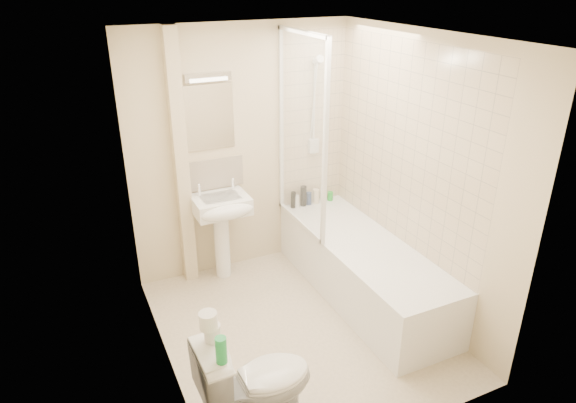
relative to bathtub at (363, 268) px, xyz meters
name	(u,v)px	position (x,y,z in m)	size (l,w,h in m)	color
floor	(299,328)	(-0.75, -0.20, -0.29)	(2.50, 2.50, 0.00)	beige
wall_back	(243,152)	(-0.75, 1.05, 0.91)	(2.20, 0.02, 2.40)	beige
wall_left	(156,228)	(-1.85, -0.20, 0.91)	(0.02, 2.50, 2.40)	beige
wall_right	(417,177)	(0.35, -0.20, 0.91)	(0.02, 2.50, 2.40)	beige
ceiling	(303,36)	(-0.75, -0.20, 2.11)	(2.20, 2.50, 0.02)	white
tile_back	(313,121)	(0.00, 1.04, 1.14)	(0.70, 0.01, 1.75)	beige
tile_right	(404,146)	(0.34, 0.00, 1.14)	(0.01, 2.10, 1.75)	beige
pipe_boxing	(181,163)	(-1.37, 0.99, 0.91)	(0.12, 0.12, 2.40)	beige
splashback	(213,174)	(-1.06, 1.04, 0.74)	(0.60, 0.01, 0.30)	beige
mirror	(209,117)	(-1.06, 1.04, 1.29)	(0.46, 0.01, 0.60)	white
strip_light	(207,77)	(-1.06, 1.02, 1.66)	(0.42, 0.07, 0.07)	silver
bathtub	(363,268)	(0.00, 0.00, 0.00)	(0.70, 2.10, 0.55)	white
shower_screen	(301,134)	(-0.35, 0.60, 1.16)	(0.04, 0.92, 1.80)	white
shower_fixture	(315,110)	(0.00, 0.99, 1.26)	(0.10, 0.16, 0.99)	silver
pedestal_sink	(222,215)	(-1.06, 0.81, 0.41)	(0.51, 0.48, 0.99)	white
bottle_black_a	(293,200)	(-0.25, 0.96, 0.35)	(0.05, 0.05, 0.17)	black
bottle_white_a	(296,201)	(-0.22, 0.96, 0.33)	(0.06, 0.06, 0.13)	white
bottle_black_b	(303,196)	(-0.13, 0.96, 0.37)	(0.06, 0.06, 0.22)	black
bottle_blue	(309,198)	(-0.07, 0.96, 0.33)	(0.05, 0.05, 0.14)	navy
bottle_cream	(316,196)	(0.02, 0.96, 0.34)	(0.06, 0.06, 0.16)	beige
bottle_white_b	(323,195)	(0.09, 0.96, 0.34)	(0.05, 0.05, 0.16)	white
bottle_green	(330,196)	(0.19, 0.96, 0.31)	(0.06, 0.06, 0.09)	green
toilet	(256,384)	(-1.47, -1.02, 0.09)	(0.75, 0.44, 0.76)	white
toilet_roll_lower	(212,333)	(-1.71, -0.94, 0.52)	(0.10, 0.10, 0.11)	white
toilet_roll_upper	(208,321)	(-1.73, -0.96, 0.63)	(0.11, 0.11, 0.11)	white
green_bottle	(221,350)	(-1.72, -1.15, 0.55)	(0.07, 0.07, 0.17)	green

